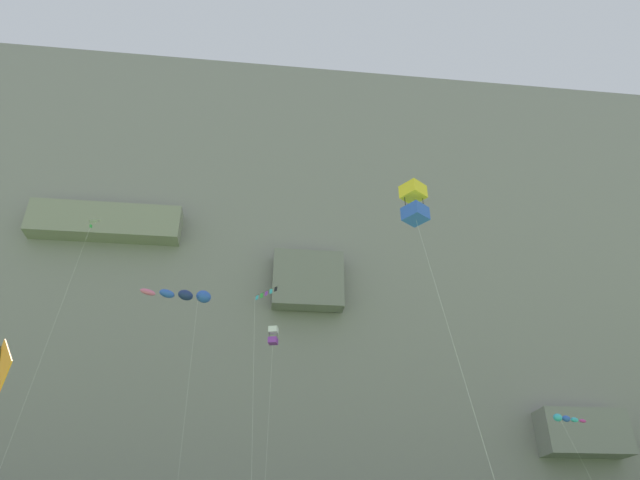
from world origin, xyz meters
The scene contains 7 objects.
cliff_face centered at (-0.01, 69.20, 35.02)m, with size 180.00×32.32×70.05m.
kite_banner_upper_right centered at (-5.03, 30.70, 17.66)m, with size 1.70×3.99×20.96m.
kite_delta_low_center centered at (-20.00, 33.87, 25.19)m, with size 2.12×3.63×27.86m.
kite_windsock_low_left centered at (16.88, 32.00, 12.40)m, with size 3.57×2.95×12.71m.
kite_box_far_left centered at (2.79, 17.58, 20.38)m, with size 1.99×6.06×21.52m.
kite_box_upper_left centered at (-4.15, 38.76, 20.33)m, with size 0.92×5.81×21.15m.
kite_windsock_mid_left centered at (-11.24, 34.91, 22.05)m, with size 5.57×2.69×22.79m.
Camera 1 is at (-5.04, -7.36, 3.20)m, focal length 31.76 mm.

